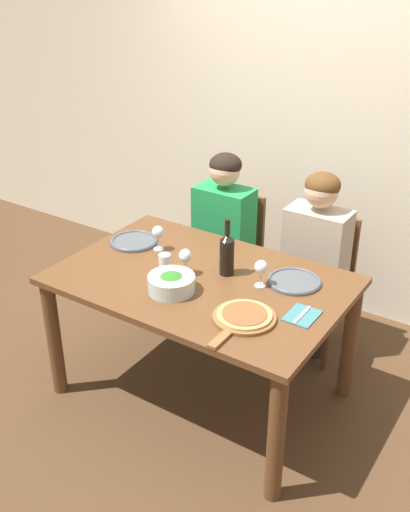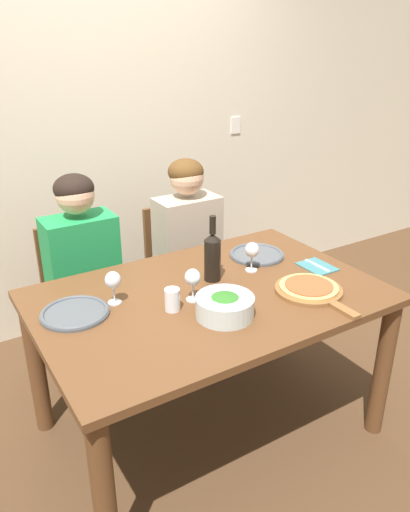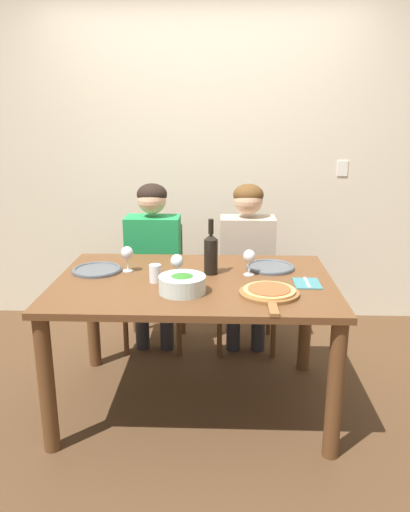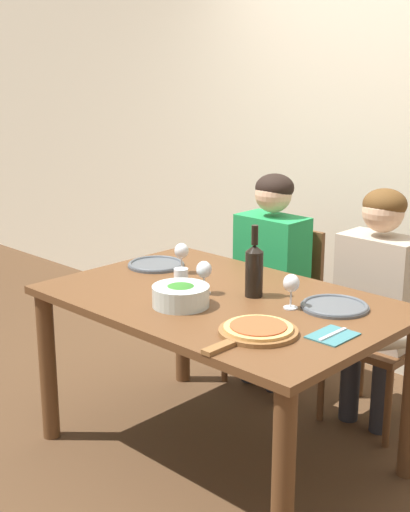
{
  "view_description": "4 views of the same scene",
  "coord_description": "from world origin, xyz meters",
  "px_view_note": "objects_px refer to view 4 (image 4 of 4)",
  "views": [
    {
      "loc": [
        1.57,
        -2.34,
        2.36
      ],
      "look_at": [
        -0.07,
        0.15,
        0.83
      ],
      "focal_mm": 42.0,
      "sensor_mm": 36.0,
      "label": 1
    },
    {
      "loc": [
        -1.07,
        -1.69,
        1.84
      ],
      "look_at": [
        0.07,
        0.15,
        0.89
      ],
      "focal_mm": 35.0,
      "sensor_mm": 36.0,
      "label": 2
    },
    {
      "loc": [
        0.16,
        -2.63,
        1.67
      ],
      "look_at": [
        0.06,
        0.11,
        0.88
      ],
      "focal_mm": 35.0,
      "sensor_mm": 36.0,
      "label": 3
    },
    {
      "loc": [
        2.02,
        -2.2,
        1.78
      ],
      "look_at": [
        -0.07,
        -0.02,
        0.96
      ],
      "focal_mm": 50.0,
      "sensor_mm": 36.0,
      "label": 4
    }
  ],
  "objects_px": {
    "chair_left": "(281,300)",
    "fork_on_napkin": "(333,335)",
    "person_woman": "(270,262)",
    "dinner_plate_left": "(156,264)",
    "wine_glass_left": "(182,252)",
    "dinner_plate_right": "(335,306)",
    "chair_right": "(385,330)",
    "wine_glass_centre": "(204,271)",
    "person_man": "(376,287)",
    "water_tumbler": "(181,279)",
    "wine_bottle": "(254,269)",
    "pizza_on_board": "(257,331)",
    "wine_glass_right": "(291,285)",
    "broccoli_bowl": "(181,295)"
  },
  "relations": [
    {
      "from": "chair_left",
      "to": "fork_on_napkin",
      "type": "height_order",
      "value": "chair_left"
    },
    {
      "from": "chair_right",
      "to": "wine_glass_centre",
      "type": "bearing_deg",
      "value": -115.77
    },
    {
      "from": "chair_right",
      "to": "dinner_plate_left",
      "type": "relative_size",
      "value": 3.03
    },
    {
      "from": "wine_glass_left",
      "to": "water_tumbler",
      "type": "height_order",
      "value": "wine_glass_left"
    },
    {
      "from": "broccoli_bowl",
      "to": "wine_glass_right",
      "type": "relative_size",
      "value": 1.63
    },
    {
      "from": "fork_on_napkin",
      "to": "dinner_plate_left",
      "type": "bearing_deg",
      "value": 171.28
    },
    {
      "from": "chair_left",
      "to": "person_man",
      "type": "distance_m",
      "value": 0.72
    },
    {
      "from": "dinner_plate_right",
      "to": "fork_on_napkin",
      "type": "xyz_separation_m",
      "value": [
        0.18,
        -0.27,
        -0.01
      ]
    },
    {
      "from": "wine_glass_right",
      "to": "broccoli_bowl",
      "type": "bearing_deg",
      "value": -140.34
    },
    {
      "from": "chair_left",
      "to": "wine_glass_centre",
      "type": "height_order",
      "value": "wine_glass_centre"
    },
    {
      "from": "chair_left",
      "to": "wine_bottle",
      "type": "xyz_separation_m",
      "value": [
        0.42,
        -0.75,
        0.43
      ]
    },
    {
      "from": "dinner_plate_left",
      "to": "wine_glass_centre",
      "type": "distance_m",
      "value": 0.52
    },
    {
      "from": "pizza_on_board",
      "to": "wine_glass_right",
      "type": "height_order",
      "value": "wine_glass_right"
    },
    {
      "from": "broccoli_bowl",
      "to": "water_tumbler",
      "type": "bearing_deg",
      "value": 135.54
    },
    {
      "from": "broccoli_bowl",
      "to": "dinner_plate_right",
      "type": "height_order",
      "value": "broccoli_bowl"
    },
    {
      "from": "chair_left",
      "to": "wine_glass_left",
      "type": "height_order",
      "value": "wine_glass_left"
    },
    {
      "from": "chair_right",
      "to": "wine_bottle",
      "type": "height_order",
      "value": "wine_bottle"
    },
    {
      "from": "wine_glass_left",
      "to": "wine_glass_right",
      "type": "bearing_deg",
      "value": -3.82
    },
    {
      "from": "chair_right",
      "to": "fork_on_napkin",
      "type": "height_order",
      "value": "chair_right"
    },
    {
      "from": "water_tumbler",
      "to": "dinner_plate_left",
      "type": "bearing_deg",
      "value": 153.95
    },
    {
      "from": "person_woman",
      "to": "dinner_plate_left",
      "type": "distance_m",
      "value": 0.67
    },
    {
      "from": "dinner_plate_right",
      "to": "water_tumbler",
      "type": "xyz_separation_m",
      "value": [
        -0.65,
        -0.27,
        0.04
      ]
    },
    {
      "from": "person_man",
      "to": "wine_glass_centre",
      "type": "relative_size",
      "value": 7.99
    },
    {
      "from": "chair_right",
      "to": "fork_on_napkin",
      "type": "distance_m",
      "value": 1.0
    },
    {
      "from": "person_man",
      "to": "wine_bottle",
      "type": "height_order",
      "value": "person_man"
    },
    {
      "from": "wine_bottle",
      "to": "dinner_plate_right",
      "type": "relative_size",
      "value": 1.12
    },
    {
      "from": "person_man",
      "to": "water_tumbler",
      "type": "bearing_deg",
      "value": -124.13
    },
    {
      "from": "chair_left",
      "to": "dinner_plate_left",
      "type": "height_order",
      "value": "chair_left"
    },
    {
      "from": "person_man",
      "to": "wine_glass_left",
      "type": "height_order",
      "value": "person_man"
    },
    {
      "from": "dinner_plate_left",
      "to": "pizza_on_board",
      "type": "relative_size",
      "value": 0.64
    },
    {
      "from": "person_woman",
      "to": "wine_glass_centre",
      "type": "height_order",
      "value": "person_woman"
    },
    {
      "from": "broccoli_bowl",
      "to": "pizza_on_board",
      "type": "height_order",
      "value": "broccoli_bowl"
    },
    {
      "from": "dinner_plate_right",
      "to": "chair_right",
      "type": "bearing_deg",
      "value": 99.91
    },
    {
      "from": "dinner_plate_left",
      "to": "fork_on_napkin",
      "type": "height_order",
      "value": "dinner_plate_left"
    },
    {
      "from": "dinner_plate_right",
      "to": "fork_on_napkin",
      "type": "bearing_deg",
      "value": -57.36
    },
    {
      "from": "dinner_plate_left",
      "to": "pizza_on_board",
      "type": "height_order",
      "value": "pizza_on_board"
    },
    {
      "from": "wine_glass_centre",
      "to": "wine_glass_left",
      "type": "bearing_deg",
      "value": 152.73
    },
    {
      "from": "person_man",
      "to": "pizza_on_board",
      "type": "xyz_separation_m",
      "value": [
        0.07,
        -0.99,
        0.07
      ]
    },
    {
      "from": "broccoli_bowl",
      "to": "wine_glass_right",
      "type": "bearing_deg",
      "value": 39.66
    },
    {
      "from": "person_woman",
      "to": "wine_glass_left",
      "type": "xyz_separation_m",
      "value": [
        -0.06,
        -0.61,
        0.16
      ]
    },
    {
      "from": "person_woman",
      "to": "pizza_on_board",
      "type": "relative_size",
      "value": 2.7
    },
    {
      "from": "wine_glass_right",
      "to": "person_man",
      "type": "bearing_deg",
      "value": 88.08
    },
    {
      "from": "dinner_plate_left",
      "to": "dinner_plate_right",
      "type": "xyz_separation_m",
      "value": [
        1.02,
        0.09,
        0.0
      ]
    },
    {
      "from": "wine_bottle",
      "to": "water_tumbler",
      "type": "xyz_separation_m",
      "value": [
        -0.3,
        -0.16,
        -0.08
      ]
    },
    {
      "from": "wine_bottle",
      "to": "wine_glass_left",
      "type": "distance_m",
      "value": 0.49
    },
    {
      "from": "dinner_plate_right",
      "to": "pizza_on_board",
      "type": "height_order",
      "value": "pizza_on_board"
    },
    {
      "from": "wine_bottle",
      "to": "wine_glass_left",
      "type": "relative_size",
      "value": 2.14
    },
    {
      "from": "wine_bottle",
      "to": "dinner_plate_right",
      "type": "height_order",
      "value": "wine_bottle"
    },
    {
      "from": "dinner_plate_right",
      "to": "person_woman",
      "type": "bearing_deg",
      "value": 145.7
    },
    {
      "from": "chair_left",
      "to": "dinner_plate_left",
      "type": "xyz_separation_m",
      "value": [
        -0.24,
        -0.73,
        0.31
      ]
    }
  ]
}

